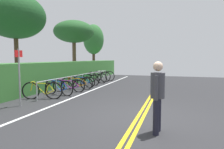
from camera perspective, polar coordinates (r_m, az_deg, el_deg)
ground_plane at (r=5.97m, az=8.16°, el=-12.27°), size 28.20×12.99×0.05m
centre_line_yellow_inner at (r=5.95m, az=8.94°, el=-12.06°), size 25.38×0.10×0.00m
centre_line_yellow_outer at (r=5.98m, az=7.39°, el=-11.98°), size 25.38×0.10×0.00m
bike_lane_stripe_white at (r=7.21m, az=-18.74°, el=-9.29°), size 25.38×0.12×0.00m
bike_rack at (r=11.97m, az=-8.46°, el=-0.78°), size 8.39×0.05×0.78m
bicycle_0 at (r=8.87m, az=-19.40°, el=-4.34°), size 0.64×1.65×0.77m
bicycle_1 at (r=9.63m, az=-15.10°, el=-3.61°), size 0.49×1.72×0.75m
bicycle_2 at (r=10.40m, az=-12.33°, el=-3.15°), size 0.46×1.73×0.68m
bicycle_3 at (r=11.11m, az=-10.07°, el=-2.52°), size 0.62×1.73×0.72m
bicycle_4 at (r=11.96m, az=-8.82°, el=-2.06°), size 0.46×1.73×0.69m
bicycle_5 at (r=12.80m, az=-7.19°, el=-1.51°), size 0.46×1.70×0.73m
bicycle_6 at (r=13.73m, az=-5.06°, el=-1.07°), size 0.57×1.69×0.73m
bicycle_7 at (r=14.47m, az=-3.95°, el=-0.66°), size 0.69×1.71×0.78m
bicycle_8 at (r=15.29m, az=-2.37°, el=-0.37°), size 0.46×1.76×0.79m
pedestrian at (r=4.62m, az=12.95°, el=-5.03°), size 0.49×0.32×1.64m
sign_post_near at (r=7.76m, az=-25.13°, el=0.80°), size 0.36×0.06×2.05m
hedge_backdrop at (r=14.09m, az=-12.21°, el=0.62°), size 17.34×1.35×1.48m
tree_mid at (r=12.95m, az=-26.09°, el=14.73°), size 3.39×3.39×5.36m
tree_far_right at (r=16.94m, az=-10.90°, el=11.89°), size 3.28×3.28×4.80m
tree_extra at (r=20.41m, az=-5.33°, el=9.93°), size 2.06×2.06×5.12m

